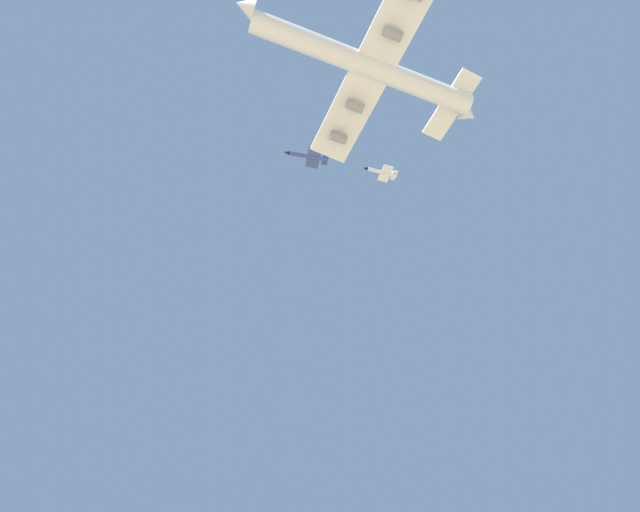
# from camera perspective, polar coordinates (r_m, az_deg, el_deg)

# --- Properties ---
(carrier_jet) EXTENTS (75.10, 60.29, 19.81)m
(carrier_jet) POSITION_cam_1_polar(r_m,az_deg,el_deg) (149.53, 5.92, 21.37)
(carrier_jet) COLOR white
(chase_jet_lead) EXTENTS (15.26, 8.44, 4.00)m
(chase_jet_lead) POSITION_cam_1_polar(r_m,az_deg,el_deg) (162.97, -1.35, 11.73)
(chase_jet_lead) COLOR #38478C
(chase_jet_high_escort) EXTENTS (15.33, 8.70, 4.00)m
(chase_jet_high_escort) POSITION_cam_1_polar(r_m,az_deg,el_deg) (207.56, 7.35, 9.80)
(chase_jet_high_escort) COLOR silver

